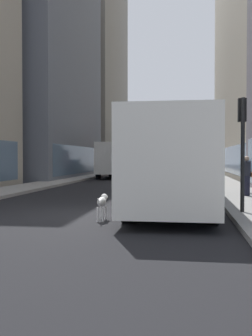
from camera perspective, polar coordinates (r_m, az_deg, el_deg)
The scene contains 15 objects.
ground_plane at distance 46.82m, azimuth 4.52°, elevation -0.72°, with size 120.00×120.00×0.00m, color black.
sidewalk_left at distance 47.54m, azimuth -2.35°, elevation -0.60°, with size 2.40×110.00×0.15m, color #9E9991.
sidewalk_right at distance 46.77m, azimuth 11.50°, elevation -0.66°, with size 2.40×110.00×0.15m, color gray.
building_left_mid at distance 39.15m, azimuth -15.08°, elevation 15.44°, with size 11.63×17.30×22.54m.
building_left_far at distance 58.66m, azimuth -7.00°, elevation 15.57°, with size 11.76×18.45×32.21m.
transit_bus at distance 14.76m, azimuth 6.90°, elevation 1.51°, with size 2.78×11.53×3.05m.
car_blue_hatchback at distance 50.82m, azimuth 7.99°, elevation 0.36°, with size 1.72×4.20×1.62m.
car_grey_wagon at distance 30.27m, azimuth 7.68°, elevation -0.35°, with size 1.89×4.08×1.62m.
car_black_suv at distance 43.15m, azimuth 0.45°, elevation 0.19°, with size 1.80×4.77×1.62m.
car_red_coupe at distance 37.84m, azimuth 5.41°, elevation 0.02°, with size 1.90×4.56×1.62m.
box_truck at distance 34.91m, azimuth -1.45°, elevation 1.29°, with size 2.30×7.50×3.05m.
dalmatian_dog at distance 11.22m, azimuth -3.46°, elevation -4.92°, with size 0.22×0.96×0.72m.
pedestrian_with_handbag at distance 17.67m, azimuth 16.98°, elevation -1.03°, with size 0.45×0.34×1.69m.
pedestrian_in_coat at distance 19.05m, azimuth 16.88°, elevation -0.86°, with size 0.34×0.34×1.69m.
traffic_light_near at distance 12.39m, azimuth 16.39°, elevation 4.53°, with size 0.24×0.41×3.40m.
Camera 1 is at (3.19, -11.67, 1.75)m, focal length 42.40 mm.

